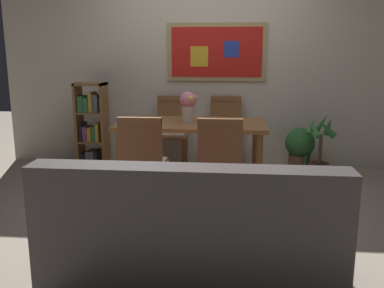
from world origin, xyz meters
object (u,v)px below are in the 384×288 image
(dining_chair_far_right, at_px, (225,127))
(bookshelf, at_px, (92,128))
(dining_table, at_px, (191,131))
(dining_chair_near_left, at_px, (143,157))
(dining_chair_near_right, at_px, (220,159))
(potted_ivy, at_px, (300,148))
(dining_chair_far_left, at_px, (172,127))
(potted_palm, at_px, (319,152))
(flower_vase, at_px, (188,104))
(leather_couch, at_px, (191,237))

(dining_chair_far_right, distance_m, bookshelf, 1.65)
(dining_table, distance_m, dining_chair_near_left, 0.87)
(dining_chair_near_right, xyz_separation_m, potted_ivy, (0.92, 1.48, -0.23))
(dining_chair_far_left, distance_m, dining_chair_near_left, 1.54)
(potted_palm, bearing_deg, dining_chair_near_left, -145.89)
(dining_table, bearing_deg, flower_vase, 168.70)
(dining_table, bearing_deg, bookshelf, 153.80)
(dining_chair_near_left, height_order, leather_couch, dining_chair_near_left)
(dining_table, bearing_deg, dining_chair_near_left, -114.36)
(bookshelf, bearing_deg, dining_chair_near_right, -41.30)
(dining_table, relative_size, dining_chair_near_left, 1.70)
(bookshelf, bearing_deg, dining_table, -26.20)
(dining_table, distance_m, dining_chair_near_right, 0.86)
(dining_table, bearing_deg, potted_ivy, 29.01)
(potted_palm, bearing_deg, dining_table, -163.65)
(leather_couch, relative_size, flower_vase, 5.62)
(dining_chair_near_left, relative_size, potted_ivy, 1.63)
(dining_chair_far_left, height_order, potted_ivy, dining_chair_far_left)
(leather_couch, bearing_deg, dining_chair_near_right, 82.46)
(potted_palm, relative_size, flower_vase, 2.44)
(potted_palm, bearing_deg, flower_vase, -164.26)
(leather_couch, relative_size, potted_palm, 2.30)
(potted_palm, height_order, flower_vase, flower_vase)
(leather_couch, height_order, potted_ivy, leather_couch)
(dining_chair_far_right, xyz_separation_m, dining_chair_near_left, (-0.70, -1.58, 0.00))
(dining_chair_far_right, relative_size, potted_ivy, 1.63)
(dining_chair_far_left, distance_m, dining_chair_near_right, 1.68)
(bookshelf, bearing_deg, dining_chair_far_left, 6.83)
(dining_table, height_order, dining_chair_far_right, dining_chair_far_right)
(dining_chair_far_right, relative_size, flower_vase, 2.84)
(dining_table, height_order, bookshelf, bookshelf)
(dining_table, distance_m, dining_chair_far_right, 0.87)
(dining_chair_near_left, height_order, potted_palm, dining_chair_near_left)
(dining_chair_near_left, bearing_deg, flower_vase, 67.91)
(dining_chair_near_left, xyz_separation_m, potted_palm, (1.78, 1.20, -0.21))
(potted_ivy, height_order, potted_palm, potted_palm)
(dining_table, relative_size, dining_chair_far_left, 1.70)
(bookshelf, xyz_separation_m, potted_palm, (2.72, -0.22, -0.19))
(dining_chair_near_right, xyz_separation_m, dining_chair_far_right, (0.02, 1.59, 0.00))
(dining_chair_near_right, height_order, dining_chair_far_right, same)
(dining_chair_near_right, bearing_deg, dining_table, 112.61)
(dining_table, relative_size, dining_chair_far_right, 1.70)
(dining_chair_near_right, relative_size, potted_palm, 1.16)
(flower_vase, bearing_deg, potted_ivy, 28.12)
(leather_couch, distance_m, potted_ivy, 2.79)
(dining_chair_near_right, height_order, leather_couch, dining_chair_near_right)
(potted_ivy, bearing_deg, dining_table, -150.99)
(leather_couch, bearing_deg, flower_vase, 96.52)
(dining_chair_far_left, relative_size, leather_couch, 0.51)
(dining_chair_far_right, height_order, dining_chair_near_left, same)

